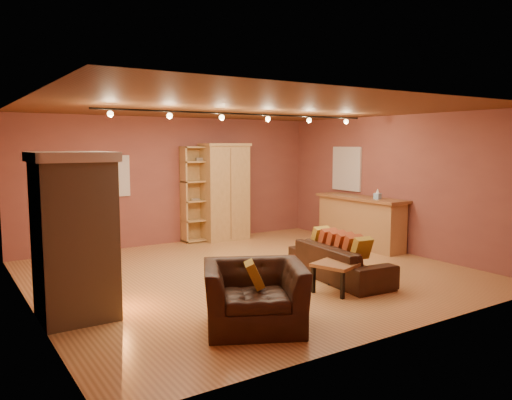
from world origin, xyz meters
TOP-DOWN VIEW (x-y plane):
  - floor at (0.00, 0.00)m, footprint 7.00×7.00m
  - ceiling at (0.00, 0.00)m, footprint 7.00×7.00m
  - back_wall at (0.00, 3.25)m, footprint 7.00×0.02m
  - left_wall at (-3.50, 0.00)m, footprint 0.02×6.50m
  - right_wall at (3.50, 0.00)m, footprint 0.02×6.50m
  - fireplace at (-3.04, -0.60)m, footprint 1.01×0.98m
  - back_window at (-1.30, 3.23)m, footprint 0.56×0.04m
  - bookcase at (0.58, 3.14)m, footprint 0.89×0.34m
  - armoire at (1.14, 2.97)m, footprint 1.10×0.63m
  - bar_counter at (3.20, 0.66)m, footprint 0.61×2.27m
  - tissue_box at (3.15, 0.13)m, footprint 0.13×0.13m
  - right_window at (3.47, 1.40)m, footprint 0.05×0.90m
  - loveseat at (1.02, -1.08)m, footprint 0.76×2.02m
  - armchair at (-1.33, -2.14)m, footprint 1.43×1.24m
  - coffee_table at (0.49, -1.59)m, footprint 0.75×0.75m
  - track_rail at (0.00, 0.20)m, footprint 5.20×0.09m

SIDE VIEW (x-z plane):
  - floor at x=0.00m, z-range 0.00..0.00m
  - coffee_table at x=0.49m, z-range 0.16..0.61m
  - loveseat at x=1.02m, z-range 0.00..0.81m
  - armchair at x=-1.33m, z-range 0.00..1.05m
  - bar_counter at x=3.20m, z-range 0.01..1.09m
  - fireplace at x=-3.04m, z-range 0.00..2.12m
  - bookcase at x=0.58m, z-range 0.02..2.18m
  - armoire at x=1.14m, z-range 0.00..2.24m
  - tissue_box at x=3.15m, z-range 1.07..1.28m
  - back_wall at x=0.00m, z-range 0.00..2.80m
  - left_wall at x=-3.50m, z-range 0.00..2.80m
  - right_wall at x=3.50m, z-range 0.00..2.80m
  - back_window at x=-1.30m, z-range 1.12..1.98m
  - right_window at x=3.47m, z-range 1.15..2.15m
  - track_rail at x=0.00m, z-range 2.62..2.75m
  - ceiling at x=0.00m, z-range 2.80..2.80m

